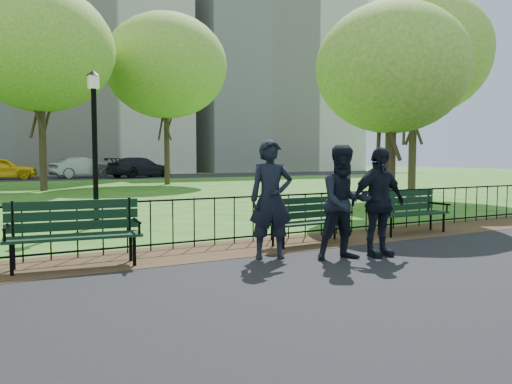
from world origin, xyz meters
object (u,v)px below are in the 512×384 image
sedan_silver (83,168)px  sedan_dark (140,167)px  person_right (378,202)px  taxi (2,168)px  park_bench_right_a (408,207)px  tree_far_e (166,66)px  park_bench_left_a (74,226)px  tree_near_e (392,69)px  tree_far_c (40,49)px  lamppost (95,143)px  tree_mid_e (414,55)px  park_bench_main (297,215)px  person_left (271,199)px  person_mid (345,202)px

sedan_silver → sedan_dark: sedan_dark is taller
person_right → taxi: bearing=98.8°
park_bench_right_a → taxi: size_ratio=0.37×
tree_far_e → person_right: size_ratio=5.65×
park_bench_left_a → tree_far_e: tree_far_e is taller
tree_far_e → sedan_dark: size_ratio=1.82×
tree_near_e → sedan_silver: (-3.15, 30.59, -3.25)m
tree_near_e → sedan_silver: 30.92m
park_bench_left_a → tree_far_c: size_ratio=0.20×
lamppost → tree_mid_e: bearing=11.1°
park_bench_main → park_bench_right_a: (2.87, 0.10, -0.00)m
lamppost → tree_near_e: bearing=-11.0°
park_bench_left_a → person_right: (4.48, -1.52, 0.29)m
taxi → sedan_dark: size_ratio=0.86×
lamppost → person_left: lamppost is taller
park_bench_main → person_mid: (-0.03, -1.39, 0.34)m
tree_far_e → person_mid: size_ratio=5.56×
person_left → person_mid: 1.16m
park_bench_right_a → tree_mid_e: (7.02, 6.71, 5.04)m
person_mid → park_bench_left_a: bearing=172.3°
taxi → sedan_dark: 9.95m
tree_mid_e → park_bench_left_a: bearing=-153.9°
park_bench_left_a → person_mid: 4.12m
sedan_silver → person_mid: bearing=162.8°
person_mid → person_right: person_mid is taller
park_bench_main → tree_far_e: (4.60, 21.16, 6.41)m
tree_far_c → person_right: size_ratio=5.47×
park_bench_left_a → person_left: bearing=-10.3°
sedan_silver → park_bench_right_a: bearing=167.7°
tree_far_c → person_left: 20.23m
tree_far_c → sedan_dark: 17.24m
taxi → tree_mid_e: bearing=-143.7°
park_bench_left_a → person_left: 3.00m
park_bench_left_a → tree_mid_e: size_ratio=0.24×
tree_mid_e → person_mid: 13.71m
tree_near_e → person_mid: size_ratio=3.23×
tree_far_c → tree_far_e: bearing=20.2°
tree_near_e → park_bench_main: bearing=-150.1°
tree_far_e → sedan_silver: (-2.80, 12.27, -6.17)m
person_mid → sedan_dark: person_mid is taller
park_bench_right_a → tree_near_e: tree_near_e is taller
person_left → sedan_silver: bearing=105.3°
tree_near_e → person_mid: (-4.98, -4.23, -3.14)m
tree_far_c → park_bench_main: bearing=-82.3°
park_bench_right_a → lamppost: bearing=142.5°
park_bench_left_a → person_left: size_ratio=1.03×
person_left → sedan_dark: person_left is taller
park_bench_main → sedan_silver: size_ratio=0.37×
person_right → tree_far_e: bearing=81.5°
person_right → sedan_dark: (5.42, 33.74, -0.09)m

